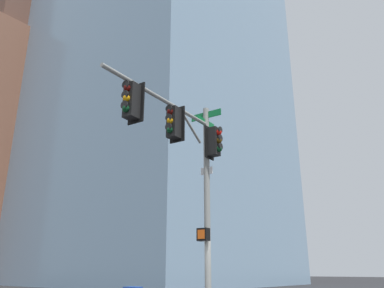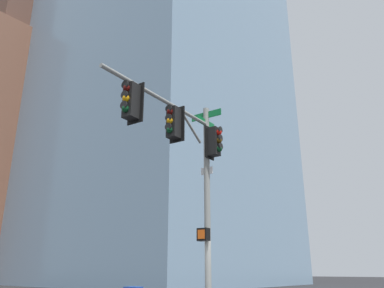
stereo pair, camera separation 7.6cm
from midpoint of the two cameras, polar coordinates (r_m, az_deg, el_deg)
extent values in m
cylinder|color=gray|center=(12.74, 2.48, -9.54)|extent=(0.20, 0.20, 7.12)
cylinder|color=gray|center=(11.63, -4.25, 6.61)|extent=(4.97, 0.61, 0.12)
cylinder|color=gray|center=(12.64, 0.18, 2.24)|extent=(1.04, 0.19, 0.75)
cube|color=#0F6B33|center=(13.64, 2.29, 4.32)|extent=(0.15, 1.22, 0.24)
cube|color=#0F6B33|center=(13.53, 2.31, 3.15)|extent=(1.07, 0.14, 0.24)
cube|color=white|center=(12.99, 2.40, -4.04)|extent=(0.07, 0.45, 0.24)
cube|color=black|center=(11.83, -2.59, 3.18)|extent=(0.37, 0.37, 1.00)
cube|color=black|center=(11.97, -2.04, 2.91)|extent=(0.09, 0.55, 1.16)
sphere|color=#470A07|center=(11.79, -3.16, 4.84)|extent=(0.20, 0.20, 0.20)
cylinder|color=black|center=(11.78, -3.35, 5.34)|extent=(0.06, 0.23, 0.23)
sphere|color=#F29E0C|center=(11.68, -3.19, 3.49)|extent=(0.20, 0.20, 0.20)
cylinder|color=black|center=(11.66, -3.37, 3.99)|extent=(0.06, 0.23, 0.23)
sphere|color=#0A3819|center=(11.57, -3.21, 2.11)|extent=(0.20, 0.20, 0.20)
cylinder|color=black|center=(11.55, -3.40, 2.62)|extent=(0.06, 0.23, 0.23)
cube|color=black|center=(10.48, -8.89, 6.34)|extent=(0.37, 0.37, 1.00)
cube|color=black|center=(10.61, -8.19, 5.99)|extent=(0.09, 0.55, 1.16)
sphere|color=#470A07|center=(10.48, -9.57, 8.21)|extent=(0.20, 0.20, 0.20)
cylinder|color=black|center=(10.48, -9.79, 8.77)|extent=(0.06, 0.23, 0.23)
sphere|color=#F29E0C|center=(10.35, -9.66, 6.72)|extent=(0.20, 0.20, 0.20)
cylinder|color=black|center=(10.34, -9.88, 7.29)|extent=(0.06, 0.23, 0.23)
sphere|color=#0A3819|center=(10.22, -9.75, 5.20)|extent=(0.20, 0.20, 0.20)
cylinder|color=black|center=(10.22, -9.97, 5.78)|extent=(0.06, 0.23, 0.23)
cube|color=black|center=(13.12, 3.47, 0.33)|extent=(0.37, 0.37, 1.00)
cube|color=black|center=(13.21, 2.76, 0.18)|extent=(0.55, 0.09, 1.16)
sphere|color=red|center=(13.12, 4.21, 1.73)|extent=(0.20, 0.20, 0.20)
cylinder|color=black|center=(13.12, 4.44, 2.16)|extent=(0.23, 0.06, 0.23)
sphere|color=#4C330A|center=(13.02, 4.24, 0.50)|extent=(0.20, 0.20, 0.20)
cylinder|color=black|center=(13.02, 4.48, 0.92)|extent=(0.23, 0.06, 0.23)
sphere|color=#0A3819|center=(12.93, 4.27, -0.76)|extent=(0.20, 0.20, 0.20)
cylinder|color=black|center=(12.93, 4.51, -0.33)|extent=(0.23, 0.06, 0.23)
cube|color=black|center=(12.42, 1.91, -13.40)|extent=(0.29, 0.38, 0.40)
cube|color=#EA5914|center=(12.30, 1.56, -13.35)|extent=(0.04, 0.25, 0.28)
cube|color=brown|center=(53.94, -1.12, 9.80)|extent=(19.68, 15.88, 54.17)
cube|color=brown|center=(64.02, -24.88, -2.10)|extent=(20.25, 16.46, 35.38)
cube|color=brown|center=(70.28, -22.12, 2.59)|extent=(23.67, 19.96, 50.28)
camera|label=1|loc=(0.04, -89.82, -0.06)|focal=35.64mm
camera|label=2|loc=(0.04, 90.18, 0.06)|focal=35.64mm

